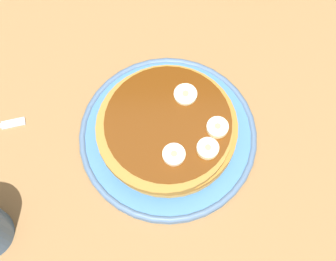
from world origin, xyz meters
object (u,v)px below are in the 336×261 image
(banana_slice_1, at_px, (174,155))
(banana_slice_2, at_px, (185,95))
(plate, at_px, (168,136))
(banana_slice_0, at_px, (217,128))
(pancake_stack, at_px, (168,129))
(banana_slice_3, at_px, (208,149))

(banana_slice_1, bearing_deg, banana_slice_2, -101.78)
(plate, distance_m, banana_slice_0, 0.09)
(banana_slice_0, bearing_deg, plate, -9.60)
(banana_slice_1, xyz_separation_m, banana_slice_2, (-0.02, -0.09, -0.00))
(plate, bearing_deg, banana_slice_2, -121.93)
(pancake_stack, height_order, banana_slice_1, banana_slice_1)
(banana_slice_0, bearing_deg, banana_slice_2, -51.49)
(plate, bearing_deg, pancake_stack, 65.77)
(pancake_stack, distance_m, banana_slice_2, 0.05)
(banana_slice_2, xyz_separation_m, banana_slice_3, (-0.03, 0.08, 0.00))
(pancake_stack, xyz_separation_m, banana_slice_0, (-0.07, 0.01, 0.03))
(banana_slice_2, bearing_deg, banana_slice_3, 107.94)
(plate, height_order, banana_slice_0, banana_slice_0)
(plate, relative_size, banana_slice_2, 7.93)
(pancake_stack, bearing_deg, banana_slice_1, 98.56)
(banana_slice_3, bearing_deg, banana_slice_0, -116.12)
(plate, distance_m, pancake_stack, 0.03)
(banana_slice_3, bearing_deg, banana_slice_2, -72.06)
(pancake_stack, relative_size, banana_slice_2, 6.14)
(pancake_stack, distance_m, banana_slice_0, 0.07)
(pancake_stack, xyz_separation_m, banana_slice_2, (-0.03, -0.04, 0.02))
(banana_slice_2, bearing_deg, pancake_stack, 58.26)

